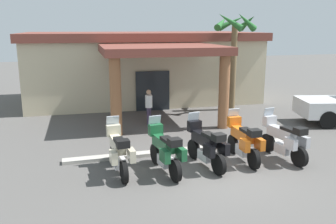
{
  "coord_description": "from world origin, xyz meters",
  "views": [
    {
      "loc": [
        -4.35,
        -9.48,
        4.38
      ],
      "look_at": [
        -0.71,
        3.39,
        1.2
      ],
      "focal_mm": 38.59,
      "sensor_mm": 36.0,
      "label": 1
    }
  ],
  "objects_px": {
    "motel_building": "(143,66)",
    "pedestrian": "(149,105)",
    "motorcycle_black": "(206,146)",
    "motorcycle_orange": "(244,141)",
    "motorcycle_cream": "(119,152)",
    "palm_tree_near_portico": "(235,37)",
    "motorcycle_green": "(165,151)",
    "motorcycle_silver": "(284,139)"
  },
  "relations": [
    {
      "from": "motorcycle_green",
      "to": "motorcycle_black",
      "type": "bearing_deg",
      "value": -93.65
    },
    {
      "from": "motorcycle_cream",
      "to": "motorcycle_black",
      "type": "relative_size",
      "value": 1.0
    },
    {
      "from": "motorcycle_green",
      "to": "pedestrian",
      "type": "relative_size",
      "value": 1.36
    },
    {
      "from": "motel_building",
      "to": "motorcycle_orange",
      "type": "bearing_deg",
      "value": -82.54
    },
    {
      "from": "motorcycle_silver",
      "to": "palm_tree_near_portico",
      "type": "bearing_deg",
      "value": -20.59
    },
    {
      "from": "motel_building",
      "to": "motorcycle_silver",
      "type": "bearing_deg",
      "value": -75.83
    },
    {
      "from": "motorcycle_black",
      "to": "motorcycle_cream",
      "type": "bearing_deg",
      "value": 76.62
    },
    {
      "from": "motel_building",
      "to": "motorcycle_green",
      "type": "distance_m",
      "value": 11.52
    },
    {
      "from": "motorcycle_green",
      "to": "pedestrian",
      "type": "height_order",
      "value": "pedestrian"
    },
    {
      "from": "motel_building",
      "to": "pedestrian",
      "type": "height_order",
      "value": "motel_building"
    },
    {
      "from": "pedestrian",
      "to": "palm_tree_near_portico",
      "type": "xyz_separation_m",
      "value": [
        5.01,
        1.83,
        2.9
      ]
    },
    {
      "from": "motorcycle_black",
      "to": "pedestrian",
      "type": "bearing_deg",
      "value": -2.63
    },
    {
      "from": "palm_tree_near_portico",
      "to": "pedestrian",
      "type": "bearing_deg",
      "value": -159.93
    },
    {
      "from": "motorcycle_black",
      "to": "motorcycle_silver",
      "type": "relative_size",
      "value": 1.0
    },
    {
      "from": "motel_building",
      "to": "motorcycle_cream",
      "type": "distance_m",
      "value": 11.52
    },
    {
      "from": "motel_building",
      "to": "pedestrian",
      "type": "relative_size",
      "value": 8.47
    },
    {
      "from": "motorcycle_cream",
      "to": "motorcycle_silver",
      "type": "height_order",
      "value": "same"
    },
    {
      "from": "motel_building",
      "to": "motorcycle_orange",
      "type": "distance_m",
      "value": 11.22
    },
    {
      "from": "motorcycle_green",
      "to": "motorcycle_silver",
      "type": "relative_size",
      "value": 1.0
    },
    {
      "from": "motorcycle_black",
      "to": "motorcycle_orange",
      "type": "distance_m",
      "value": 1.38
    },
    {
      "from": "motorcycle_green",
      "to": "motorcycle_orange",
      "type": "distance_m",
      "value": 2.76
    },
    {
      "from": "motorcycle_cream",
      "to": "pedestrian",
      "type": "bearing_deg",
      "value": -24.98
    },
    {
      "from": "motel_building",
      "to": "palm_tree_near_portico",
      "type": "relative_size",
      "value": 2.67
    },
    {
      "from": "motorcycle_cream",
      "to": "pedestrian",
      "type": "xyz_separation_m",
      "value": [
        2.13,
        5.23,
        0.23
      ]
    },
    {
      "from": "motorcycle_orange",
      "to": "motorcycle_black",
      "type": "bearing_deg",
      "value": 96.46
    },
    {
      "from": "motorcycle_silver",
      "to": "motel_building",
      "type": "bearing_deg",
      "value": 3.98
    },
    {
      "from": "motorcycle_black",
      "to": "motel_building",
      "type": "bearing_deg",
      "value": -10.89
    },
    {
      "from": "motorcycle_black",
      "to": "motorcycle_silver",
      "type": "bearing_deg",
      "value": -101.19
    },
    {
      "from": "motorcycle_cream",
      "to": "pedestrian",
      "type": "relative_size",
      "value": 1.36
    },
    {
      "from": "motorcycle_orange",
      "to": "palm_tree_near_portico",
      "type": "distance_m",
      "value": 8.35
    },
    {
      "from": "motorcycle_black",
      "to": "pedestrian",
      "type": "distance_m",
      "value": 5.47
    },
    {
      "from": "motorcycle_cream",
      "to": "motel_building",
      "type": "bearing_deg",
      "value": -18.47
    },
    {
      "from": "pedestrian",
      "to": "motorcycle_cream",
      "type": "bearing_deg",
      "value": -79.5
    },
    {
      "from": "motorcycle_cream",
      "to": "motorcycle_orange",
      "type": "distance_m",
      "value": 4.13
    },
    {
      "from": "motorcycle_orange",
      "to": "palm_tree_near_portico",
      "type": "relative_size",
      "value": 0.43
    },
    {
      "from": "motorcycle_cream",
      "to": "motorcycle_black",
      "type": "height_order",
      "value": "same"
    },
    {
      "from": "motel_building",
      "to": "palm_tree_near_portico",
      "type": "bearing_deg",
      "value": -42.23
    },
    {
      "from": "motorcycle_black",
      "to": "pedestrian",
      "type": "relative_size",
      "value": 1.36
    },
    {
      "from": "motorcycle_black",
      "to": "motorcycle_silver",
      "type": "height_order",
      "value": "same"
    },
    {
      "from": "motorcycle_green",
      "to": "palm_tree_near_portico",
      "type": "distance_m",
      "value": 9.85
    },
    {
      "from": "motorcycle_green",
      "to": "motorcycle_orange",
      "type": "relative_size",
      "value": 1.0
    },
    {
      "from": "motel_building",
      "to": "pedestrian",
      "type": "bearing_deg",
      "value": -97.32
    }
  ]
}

